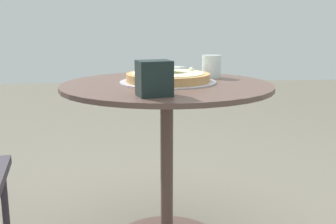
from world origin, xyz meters
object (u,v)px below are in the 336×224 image
drinking_cup (212,66)px  napkin_dispenser (154,78)px  patio_table (167,130)px  pizza_server (158,65)px  pizza_on_tray (168,78)px

drinking_cup → napkin_dispenser: size_ratio=0.85×
patio_table → pizza_server: size_ratio=4.16×
patio_table → napkin_dispenser: (-0.06, -0.28, 0.24)m
napkin_dispenser → pizza_server: bearing=71.2°
pizza_on_tray → pizza_server: 0.08m
pizza_server → drinking_cup: size_ratio=2.04×
pizza_server → drinking_cup: 0.25m
pizza_on_tray → pizza_server: (-0.04, 0.05, 0.04)m
patio_table → napkin_dispenser: napkin_dispenser is taller
pizza_server → pizza_on_tray: bearing=-54.2°
pizza_server → napkin_dispenser: bearing=-95.7°
pizza_on_tray → patio_table: bearing=-103.1°
pizza_on_tray → drinking_cup: bearing=32.7°
patio_table → drinking_cup: (0.21, 0.16, 0.24)m
patio_table → drinking_cup: size_ratio=8.51×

